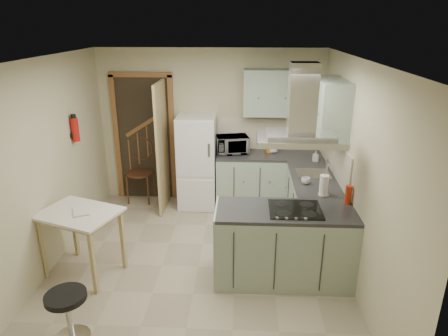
# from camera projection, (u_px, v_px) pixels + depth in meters

# --- Properties ---
(floor) EXTENTS (4.20, 4.20, 0.00)m
(floor) POSITION_uv_depth(u_px,v_px,m) (198.00, 266.00, 4.98)
(floor) COLOR tan
(floor) RESTS_ON ground
(ceiling) EXTENTS (4.20, 4.20, 0.00)m
(ceiling) POSITION_uv_depth(u_px,v_px,m) (193.00, 60.00, 4.11)
(ceiling) COLOR silver
(ceiling) RESTS_ON back_wall
(back_wall) EXTENTS (3.60, 0.00, 3.60)m
(back_wall) POSITION_uv_depth(u_px,v_px,m) (211.00, 127.00, 6.51)
(back_wall) COLOR #BDB792
(back_wall) RESTS_ON floor
(left_wall) EXTENTS (0.00, 4.20, 4.20)m
(left_wall) POSITION_uv_depth(u_px,v_px,m) (42.00, 170.00, 4.63)
(left_wall) COLOR #BDB792
(left_wall) RESTS_ON floor
(right_wall) EXTENTS (0.00, 4.20, 4.20)m
(right_wall) POSITION_uv_depth(u_px,v_px,m) (356.00, 176.00, 4.46)
(right_wall) COLOR #BDB792
(right_wall) RESTS_ON floor
(doorway) EXTENTS (1.10, 0.12, 2.10)m
(doorway) POSITION_uv_depth(u_px,v_px,m) (145.00, 138.00, 6.61)
(doorway) COLOR brown
(doorway) RESTS_ON floor
(fridge) EXTENTS (0.60, 0.60, 1.50)m
(fridge) POSITION_uv_depth(u_px,v_px,m) (197.00, 162.00, 6.41)
(fridge) COLOR white
(fridge) RESTS_ON floor
(counter_back) EXTENTS (1.08, 0.60, 0.90)m
(counter_back) POSITION_uv_depth(u_px,v_px,m) (250.00, 180.00, 6.48)
(counter_back) COLOR #9EB2A0
(counter_back) RESTS_ON floor
(counter_right) EXTENTS (0.60, 1.95, 0.90)m
(counter_right) POSITION_uv_depth(u_px,v_px,m) (309.00, 198.00, 5.81)
(counter_right) COLOR #9EB2A0
(counter_right) RESTS_ON floor
(splashback) EXTENTS (1.68, 0.02, 0.50)m
(splashback) POSITION_uv_depth(u_px,v_px,m) (270.00, 134.00, 6.49)
(splashback) COLOR beige
(splashback) RESTS_ON counter_back
(wall_cabinet_back) EXTENTS (0.85, 0.35, 0.70)m
(wall_cabinet_back) POSITION_uv_depth(u_px,v_px,m) (271.00, 93.00, 6.10)
(wall_cabinet_back) COLOR #9EB2A0
(wall_cabinet_back) RESTS_ON back_wall
(wall_cabinet_right) EXTENTS (0.35, 0.90, 0.70)m
(wall_cabinet_right) POSITION_uv_depth(u_px,v_px,m) (330.00, 107.00, 5.06)
(wall_cabinet_right) COLOR #9EB2A0
(wall_cabinet_right) RESTS_ON right_wall
(peninsula) EXTENTS (1.55, 0.65, 0.90)m
(peninsula) POSITION_uv_depth(u_px,v_px,m) (284.00, 245.00, 4.61)
(peninsula) COLOR #9EB2A0
(peninsula) RESTS_ON floor
(hob) EXTENTS (0.58, 0.50, 0.01)m
(hob) POSITION_uv_depth(u_px,v_px,m) (295.00, 209.00, 4.44)
(hob) COLOR black
(hob) RESTS_ON peninsula
(extractor_hood) EXTENTS (0.90, 0.55, 0.10)m
(extractor_hood) POSITION_uv_depth(u_px,v_px,m) (300.00, 139.00, 4.16)
(extractor_hood) COLOR silver
(extractor_hood) RESTS_ON ceiling
(sink) EXTENTS (0.45, 0.40, 0.01)m
(sink) POSITION_uv_depth(u_px,v_px,m) (313.00, 174.00, 5.48)
(sink) COLOR silver
(sink) RESTS_ON counter_right
(fire_extinguisher) EXTENTS (0.10, 0.10, 0.32)m
(fire_extinguisher) POSITION_uv_depth(u_px,v_px,m) (75.00, 130.00, 5.38)
(fire_extinguisher) COLOR #B2140F
(fire_extinguisher) RESTS_ON left_wall
(drop_leaf_table) EXTENTS (1.04, 0.91, 0.82)m
(drop_leaf_table) POSITION_uv_depth(u_px,v_px,m) (83.00, 243.00, 4.72)
(drop_leaf_table) COLOR tan
(drop_leaf_table) RESTS_ON floor
(bentwood_chair) EXTENTS (0.46, 0.46, 0.99)m
(bentwood_chair) POSITION_uv_depth(u_px,v_px,m) (140.00, 173.00, 6.66)
(bentwood_chair) COLOR #4E2A1A
(bentwood_chair) RESTS_ON floor
(stool) EXTENTS (0.42, 0.42, 0.52)m
(stool) POSITION_uv_depth(u_px,v_px,m) (69.00, 317.00, 3.76)
(stool) COLOR black
(stool) RESTS_ON floor
(microwave) EXTENTS (0.56, 0.44, 0.28)m
(microwave) POSITION_uv_depth(u_px,v_px,m) (232.00, 145.00, 6.32)
(microwave) COLOR black
(microwave) RESTS_ON counter_back
(kettle) EXTENTS (0.15, 0.15, 0.20)m
(kettle) POSITION_uv_depth(u_px,v_px,m) (273.00, 146.00, 6.37)
(kettle) COLOR white
(kettle) RESTS_ON counter_back
(cereal_box) EXTENTS (0.10, 0.20, 0.28)m
(cereal_box) POSITION_uv_depth(u_px,v_px,m) (269.00, 143.00, 6.40)
(cereal_box) COLOR #C57A17
(cereal_box) RESTS_ON counter_back
(soap_bottle) EXTENTS (0.08, 0.08, 0.16)m
(soap_bottle) POSITION_uv_depth(u_px,v_px,m) (316.00, 156.00, 5.96)
(soap_bottle) COLOR #BAB8C5
(soap_bottle) RESTS_ON counter_right
(paper_towel) EXTENTS (0.13, 0.13, 0.26)m
(paper_towel) POSITION_uv_depth(u_px,v_px,m) (324.00, 185.00, 4.78)
(paper_towel) COLOR white
(paper_towel) RESTS_ON counter_right
(cup) EXTENTS (0.15, 0.15, 0.09)m
(cup) POSITION_uv_depth(u_px,v_px,m) (306.00, 181.00, 5.14)
(cup) COLOR silver
(cup) RESTS_ON counter_right
(red_bottle) EXTENTS (0.08, 0.08, 0.22)m
(red_bottle) POSITION_uv_depth(u_px,v_px,m) (348.00, 195.00, 4.57)
(red_bottle) COLOR red
(red_bottle) RESTS_ON peninsula
(book) EXTENTS (0.26, 0.29, 0.11)m
(book) POSITION_uv_depth(u_px,v_px,m) (73.00, 209.00, 4.53)
(book) COLOR #9E3449
(book) RESTS_ON drop_leaf_table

